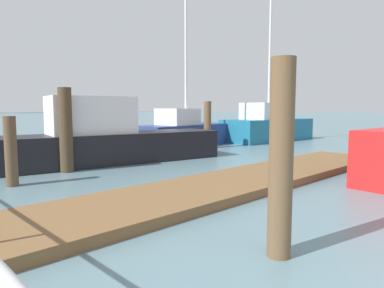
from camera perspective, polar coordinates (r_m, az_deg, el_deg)
floating_dock at (r=7.90m, az=7.13°, el=-6.33°), size 12.42×2.00×0.18m
dock_piling_1 at (r=10.10m, az=-20.06°, el=2.15°), size 0.36×0.36×2.32m
dock_piling_2 at (r=8.77m, az=-27.65°, el=-1.09°), size 0.26×0.26×1.59m
dock_piling_3 at (r=15.32m, az=2.56°, el=3.17°), size 0.33×0.33×2.07m
dock_piling_4 at (r=4.14m, az=14.44°, el=-2.47°), size 0.28×0.28×2.33m
moored_boat_2 at (r=16.28m, az=-1.20°, el=2.03°), size 5.53×2.30×7.22m
moored_boat_3 at (r=11.42m, az=-13.88°, el=0.62°), size 7.59×2.91×2.12m
moored_boat_4 at (r=19.37m, az=12.29°, el=2.92°), size 5.78×2.34×10.02m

